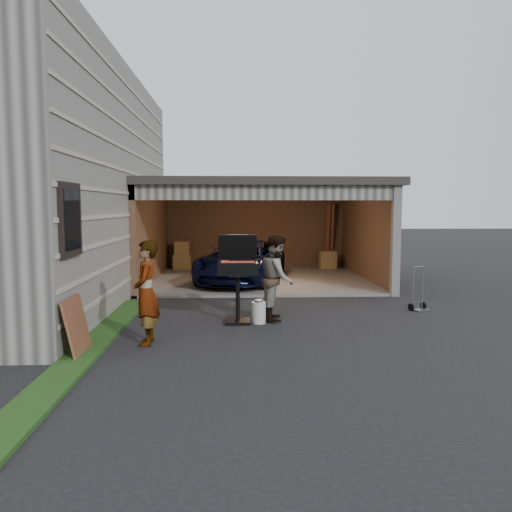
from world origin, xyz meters
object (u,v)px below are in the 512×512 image
Objects in this scene: woman at (146,293)px; hand_truck at (419,302)px; minivan at (242,263)px; plywood_panel at (77,327)px; bbq_grill at (238,271)px; propane_tank at (259,313)px; man at (277,278)px.

hand_truck is (5.29, 2.36, -0.65)m from woman.
hand_truck is at bearing -32.15° from minivan.
minivan is at bearing 109.18° from hand_truck.
plywood_panel is at bearing -179.23° from hand_truck.
woman is 1.16m from plywood_panel.
bbq_grill is (-0.15, -4.78, 0.39)m from minivan.
propane_tank is 3.58m from hand_truck.
woman is at bearing 132.49° from man.
propane_tank is at bearing -10.95° from bbq_grill.
minivan is 2.57× the size of bbq_grill.
propane_tank is at bearing 35.05° from plywood_panel.
woman reaches higher than plywood_panel.
woman is 4.16× the size of propane_tank.
propane_tank is at bearing 123.25° from woman.
hand_truck is at bearing 25.29° from plywood_panel.
plywood_panel is (-2.38, -2.02, -0.55)m from bbq_grill.
propane_tank is at bearing -72.93° from minivan.
man is 4.10× the size of propane_tank.
minivan is 5.35m from hand_truck.
minivan reaches higher than hand_truck.
minivan is 4.48× the size of hand_truck.
bbq_grill reaches higher than man.
man is at bearing 123.36° from woman.
man is 1.86× the size of plywood_panel.
woman is 2.76m from man.
woman is 1.76× the size of hand_truck.
minivan is at bearing 88.23° from bbq_grill.
bbq_grill is 0.88m from propane_tank.
minivan is 4.79m from bbq_grill.
man is at bearing 37.05° from propane_tank.
bbq_grill is 1.87× the size of plywood_panel.
plywood_panel is 0.93× the size of hand_truck.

